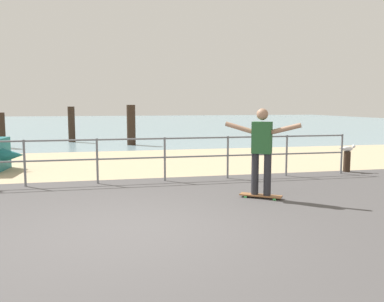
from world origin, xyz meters
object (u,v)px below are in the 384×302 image
(bollard_short, at_px, (347,162))
(seagull, at_px, (348,149))
(skateboarder, at_px, (262,146))
(skateboard, at_px, (261,196))

(bollard_short, distance_m, seagull, 0.36)
(skateboarder, distance_m, bollard_short, 4.22)
(skateboard, bearing_deg, bollard_short, 34.86)
(skateboarder, xyz_separation_m, bollard_short, (3.41, 2.38, -0.74))
(skateboarder, bearing_deg, seagull, 34.73)
(bollard_short, xyz_separation_m, seagull, (0.02, 0.00, 0.36))
(bollard_short, relative_size, seagull, 1.16)
(skateboard, bearing_deg, seagull, 34.73)
(skateboarder, height_order, bollard_short, skateboarder)
(skateboarder, distance_m, seagull, 4.19)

